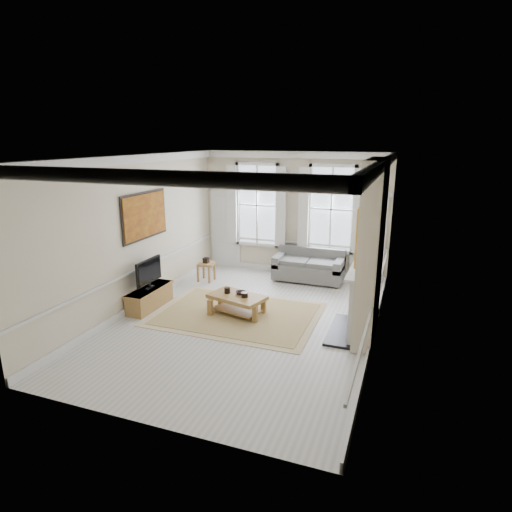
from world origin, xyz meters
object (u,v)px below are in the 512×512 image
at_px(coffee_table, 237,299).
at_px(sofa, 309,267).
at_px(tv_stand, 150,298).
at_px(side_table, 206,267).

bearing_deg(coffee_table, sofa, 86.77).
relative_size(coffee_table, tv_stand, 1.02).
relative_size(side_table, coffee_table, 0.38).
xyz_separation_m(side_table, tv_stand, (-0.36, -2.15, -0.16)).
bearing_deg(sofa, side_table, -158.70).
xyz_separation_m(side_table, coffee_table, (1.66, -1.84, -0.03)).
height_order(side_table, tv_stand, side_table).
relative_size(sofa, side_table, 3.64).
distance_m(side_table, tv_stand, 2.18).
bearing_deg(coffee_table, side_table, 146.86).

